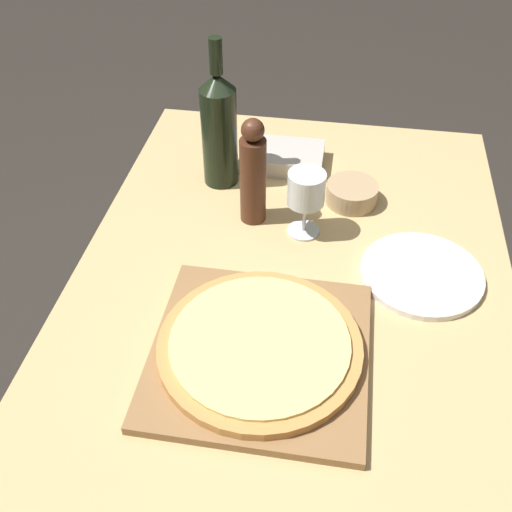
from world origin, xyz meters
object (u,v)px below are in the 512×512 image
(wine_bottle, at_px, (219,128))
(small_bowl, at_px, (352,193))
(wine_glass, at_px, (306,191))
(pepper_mill, at_px, (253,174))
(pizza, at_px, (260,345))

(wine_bottle, bearing_deg, small_bowl, -6.69)
(wine_bottle, distance_m, wine_glass, 0.27)
(pepper_mill, bearing_deg, pizza, -78.84)
(pizza, xyz_separation_m, wine_bottle, (-0.17, 0.51, 0.11))
(pizza, relative_size, pepper_mill, 1.44)
(pizza, bearing_deg, wine_bottle, 108.80)
(pepper_mill, bearing_deg, wine_glass, -14.52)
(wine_bottle, xyz_separation_m, wine_glass, (0.21, -0.16, -0.03))
(pepper_mill, relative_size, small_bowl, 2.09)
(pizza, distance_m, small_bowl, 0.49)
(pizza, xyz_separation_m, small_bowl, (0.14, 0.47, -0.01))
(small_bowl, bearing_deg, wine_glass, -127.93)
(pepper_mill, bearing_deg, small_bowl, 23.99)
(small_bowl, bearing_deg, wine_bottle, 173.31)
(pepper_mill, height_order, small_bowl, pepper_mill)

